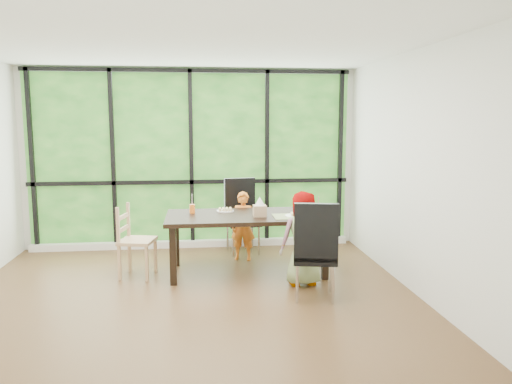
# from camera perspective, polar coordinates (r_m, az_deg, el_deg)

# --- Properties ---
(ground) EXTENTS (5.00, 5.00, 0.00)m
(ground) POSITION_cam_1_polar(r_m,az_deg,el_deg) (5.67, -7.51, -11.71)
(ground) COLOR black
(ground) RESTS_ON ground
(back_wall) EXTENTS (5.00, 0.00, 5.00)m
(back_wall) POSITION_cam_1_polar(r_m,az_deg,el_deg) (7.60, -7.43, 3.83)
(back_wall) COLOR silver
(back_wall) RESTS_ON ground
(foliage_backdrop) EXTENTS (4.80, 0.02, 2.65)m
(foliage_backdrop) POSITION_cam_1_polar(r_m,az_deg,el_deg) (7.58, -7.44, 3.82)
(foliage_backdrop) COLOR #1C4C1A
(foliage_backdrop) RESTS_ON back_wall
(window_mullions) EXTENTS (4.80, 0.06, 2.65)m
(window_mullions) POSITION_cam_1_polar(r_m,az_deg,el_deg) (7.54, -7.44, 3.79)
(window_mullions) COLOR black
(window_mullions) RESTS_ON back_wall
(window_sill) EXTENTS (4.80, 0.12, 0.10)m
(window_sill) POSITION_cam_1_polar(r_m,az_deg,el_deg) (7.71, -7.26, -5.90)
(window_sill) COLOR silver
(window_sill) RESTS_ON ground
(dining_table) EXTENTS (2.11, 1.17, 0.75)m
(dining_table) POSITION_cam_1_polar(r_m,az_deg,el_deg) (6.34, -1.01, -5.93)
(dining_table) COLOR black
(dining_table) RESTS_ON ground
(chair_window_leather) EXTENTS (0.53, 0.53, 1.08)m
(chair_window_leather) POSITION_cam_1_polar(r_m,az_deg,el_deg) (7.23, -1.52, -2.81)
(chair_window_leather) COLOR black
(chair_window_leather) RESTS_ON ground
(chair_interior_leather) EXTENTS (0.54, 0.54, 1.08)m
(chair_interior_leather) POSITION_cam_1_polar(r_m,az_deg,el_deg) (5.45, 6.80, -6.57)
(chair_interior_leather) COLOR black
(chair_interior_leather) RESTS_ON ground
(chair_end_beech) EXTENTS (0.48, 0.49, 0.90)m
(chair_end_beech) POSITION_cam_1_polar(r_m,az_deg,el_deg) (6.34, -13.48, -5.47)
(chair_end_beech) COLOR tan
(chair_end_beech) RESTS_ON ground
(child_toddler) EXTENTS (0.40, 0.32, 0.95)m
(child_toddler) POSITION_cam_1_polar(r_m,az_deg,el_deg) (6.89, -1.48, -3.91)
(child_toddler) COLOR orange
(child_toddler) RESTS_ON ground
(child_older) EXTENTS (0.58, 0.41, 1.12)m
(child_older) POSITION_cam_1_polar(r_m,az_deg,el_deg) (5.85, 5.39, -5.33)
(child_older) COLOR slate
(child_older) RESTS_ON ground
(placemat) EXTENTS (0.51, 0.38, 0.01)m
(placemat) POSITION_cam_1_polar(r_m,az_deg,el_deg) (6.14, 4.41, -2.81)
(placemat) COLOR tan
(placemat) RESTS_ON dining_table
(plate_far) EXTENTS (0.23, 0.23, 0.01)m
(plate_far) POSITION_cam_1_polar(r_m,az_deg,el_deg) (6.47, -3.55, -2.19)
(plate_far) COLOR white
(plate_far) RESTS_ON dining_table
(plate_near) EXTENTS (0.27, 0.27, 0.02)m
(plate_near) POSITION_cam_1_polar(r_m,az_deg,el_deg) (6.14, 4.63, -2.76)
(plate_near) COLOR white
(plate_near) RESTS_ON dining_table
(orange_cup) EXTENTS (0.07, 0.07, 0.11)m
(orange_cup) POSITION_cam_1_polar(r_m,az_deg,el_deg) (6.39, -7.34, -1.92)
(orange_cup) COLOR orange
(orange_cup) RESTS_ON dining_table
(green_cup) EXTENTS (0.08, 0.08, 0.12)m
(green_cup) POSITION_cam_1_polar(r_m,az_deg,el_deg) (6.13, 7.15, -2.32)
(green_cup) COLOR #48D82B
(green_cup) RESTS_ON dining_table
(white_mug) EXTENTS (0.09, 0.09, 0.09)m
(white_mug) POSITION_cam_1_polar(r_m,az_deg,el_deg) (6.46, 6.91, -1.89)
(white_mug) COLOR white
(white_mug) RESTS_ON dining_table
(tissue_box) EXTENTS (0.16, 0.16, 0.14)m
(tissue_box) POSITION_cam_1_polar(r_m,az_deg,el_deg) (6.13, 0.43, -2.18)
(tissue_box) COLOR tan
(tissue_box) RESTS_ON dining_table
(crepe_rolls_far) EXTENTS (0.20, 0.12, 0.04)m
(crepe_rolls_far) POSITION_cam_1_polar(r_m,az_deg,el_deg) (6.47, -3.55, -1.97)
(crepe_rolls_far) COLOR tan
(crepe_rolls_far) RESTS_ON plate_far
(crepe_rolls_near) EXTENTS (0.15, 0.12, 0.04)m
(crepe_rolls_near) POSITION_cam_1_polar(r_m,az_deg,el_deg) (6.13, 4.63, -2.52)
(crepe_rolls_near) COLOR tan
(crepe_rolls_near) RESTS_ON plate_near
(straw_white) EXTENTS (0.01, 0.04, 0.20)m
(straw_white) POSITION_cam_1_polar(r_m,az_deg,el_deg) (6.37, -7.35, -1.07)
(straw_white) COLOR white
(straw_white) RESTS_ON orange_cup
(straw_pink) EXTENTS (0.01, 0.04, 0.20)m
(straw_pink) POSITION_cam_1_polar(r_m,az_deg,el_deg) (6.12, 7.17, -1.40)
(straw_pink) COLOR pink
(straw_pink) RESTS_ON green_cup
(tissue) EXTENTS (0.12, 0.12, 0.11)m
(tissue) POSITION_cam_1_polar(r_m,az_deg,el_deg) (6.11, 0.43, -1.04)
(tissue) COLOR white
(tissue) RESTS_ON tissue_box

